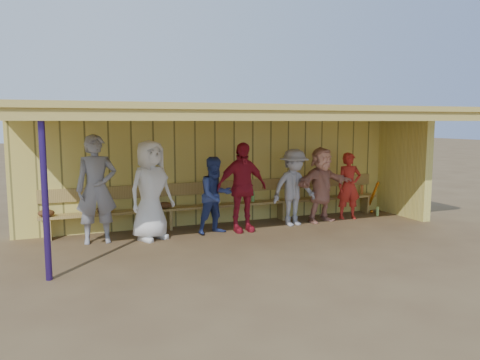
% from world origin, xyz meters
% --- Properties ---
extents(ground, '(90.00, 90.00, 0.00)m').
position_xyz_m(ground, '(0.00, 0.00, 0.00)').
color(ground, brown).
rests_on(ground, ground).
extents(player_a, '(0.75, 0.51, 1.99)m').
position_xyz_m(player_a, '(-2.77, 0.48, 1.00)').
color(player_a, gray).
rests_on(player_a, ground).
extents(player_b, '(1.08, 0.93, 1.88)m').
position_xyz_m(player_b, '(-1.80, 0.36, 0.94)').
color(player_b, white).
rests_on(player_b, ground).
extents(player_c, '(0.85, 0.72, 1.53)m').
position_xyz_m(player_c, '(-0.52, 0.35, 0.77)').
color(player_c, navy).
rests_on(player_c, ground).
extents(player_d, '(1.07, 0.47, 1.81)m').
position_xyz_m(player_d, '(0.03, 0.33, 0.90)').
color(player_d, '#AF1C2E').
rests_on(player_d, ground).
extents(player_e, '(1.13, 0.74, 1.64)m').
position_xyz_m(player_e, '(1.27, 0.44, 0.82)').
color(player_e, '#9D9CA5').
rests_on(player_e, ground).
extents(player_f, '(1.62, 0.82, 1.67)m').
position_xyz_m(player_f, '(2.01, 0.53, 0.83)').
color(player_f, tan).
rests_on(player_f, ground).
extents(player_g, '(0.62, 0.48, 1.52)m').
position_xyz_m(player_g, '(2.77, 0.57, 0.76)').
color(player_g, red).
rests_on(player_g, ground).
extents(dugout_structure, '(8.80, 3.20, 2.50)m').
position_xyz_m(dugout_structure, '(0.39, 0.69, 1.69)').
color(dugout_structure, '#E3D161').
rests_on(dugout_structure, ground).
extents(bench, '(7.60, 0.34, 0.93)m').
position_xyz_m(bench, '(0.00, 1.12, 0.53)').
color(bench, tan).
rests_on(bench, ground).
extents(dugout_equipment, '(7.51, 0.62, 0.80)m').
position_xyz_m(dugout_equipment, '(-1.41, 0.99, 0.49)').
color(dugout_equipment, orange).
rests_on(dugout_equipment, ground).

